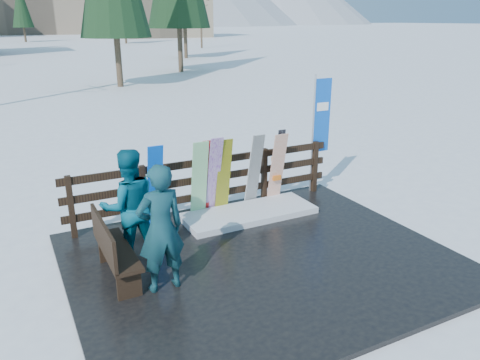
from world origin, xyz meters
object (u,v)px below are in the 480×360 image
snowboard_4 (254,171)px  snowboard_3 (214,176)px  snowboard_5 (277,168)px  snowboard_1 (199,180)px  bench (112,248)px  snowboard_2 (223,176)px  person_front (161,229)px  rental_flag (320,120)px  snowboard_0 (155,186)px  person_back (129,207)px

snowboard_4 → snowboard_3: bearing=180.0°
snowboard_5 → snowboard_1: bearing=180.0°
snowboard_3 → bench: bearing=-146.6°
bench → snowboard_2: 2.98m
person_front → snowboard_4: bearing=-144.6°
snowboard_1 → rental_flag: 3.09m
snowboard_0 → person_back: 1.33m
snowboard_4 → bench: bearing=-154.5°
person_front → person_back: size_ratio=1.01×
snowboard_5 → bench: bearing=-157.8°
snowboard_0 → snowboard_2: snowboard_0 is taller
snowboard_2 → person_front: person_front is taller
rental_flag → snowboard_2: bearing=-173.7°
bench → snowboard_3: snowboard_3 is taller
rental_flag → person_front: 5.06m
snowboard_1 → snowboard_4: 1.20m
rental_flag → person_back: rental_flag is taller
snowboard_1 → snowboard_4: size_ratio=0.99×
bench → snowboard_5: snowboard_5 is taller
snowboard_5 → rental_flag: rental_flag is taller
snowboard_1 → snowboard_5: size_ratio=1.03×
snowboard_1 → snowboard_4: bearing=-0.0°
snowboard_3 → snowboard_4: snowboard_3 is taller
snowboard_0 → snowboard_4: 2.07m
snowboard_4 → rental_flag: bearing=8.7°
snowboard_0 → snowboard_1: 0.87m
snowboard_3 → snowboard_0: bearing=-180.0°
bench → snowboard_5: (3.77, 1.53, 0.24)m
bench → snowboard_4: bearing=25.5°
snowboard_3 → snowboard_4: bearing=-0.0°
snowboard_1 → person_front: 2.56m
snowboard_2 → rental_flag: 2.61m
snowboard_2 → rental_flag: rental_flag is taller
snowboard_0 → snowboard_1: size_ratio=1.03×
snowboard_3 → rental_flag: 2.79m
snowboard_2 → snowboard_3: size_ratio=0.95×
snowboard_0 → snowboard_3: snowboard_3 is taller
snowboard_1 → snowboard_3: snowboard_3 is taller
snowboard_4 → rental_flag: 1.97m
person_front → snowboard_5: bearing=-149.7°
snowboard_1 → snowboard_4: (1.20, -0.00, 0.00)m
rental_flag → person_front: rental_flag is taller
person_front → snowboard_2: bearing=-136.1°
person_back → snowboard_1: bearing=-143.6°
snowboard_2 → person_back: bearing=-153.0°
bench → snowboard_3: 2.80m
bench → rental_flag: bearing=19.9°
snowboard_4 → snowboard_0: bearing=180.0°
snowboard_0 → snowboard_3: (1.18, 0.00, 0.01)m
bench → snowboard_5: size_ratio=0.97×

